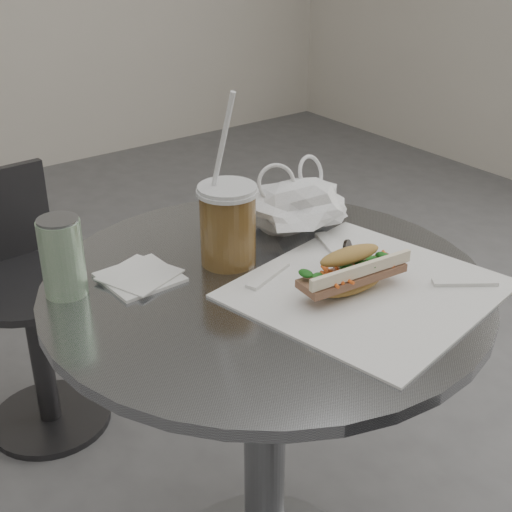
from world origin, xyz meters
TOP-DOWN VIEW (x-y plane):
  - cafe_table at (0.00, 0.20)m, footprint 0.76×0.76m
  - chair_far at (-0.17, 1.01)m, footprint 0.37×0.38m
  - sandwich_paper at (0.11, 0.07)m, footprint 0.45×0.44m
  - banh_mi at (0.08, 0.08)m, footprint 0.24×0.11m
  - iced_coffee at (-0.01, 0.30)m, footprint 0.11×0.11m
  - sunglasses at (0.13, 0.15)m, footprint 0.10×0.07m
  - plastic_bag at (0.17, 0.32)m, footprint 0.22×0.18m
  - napkin_stack at (-0.17, 0.33)m, footprint 0.14×0.14m
  - drink_can at (-0.29, 0.36)m, footprint 0.07×0.07m

SIDE VIEW (x-z plane):
  - chair_far at x=-0.17m, z-range -0.04..0.66m
  - cafe_table at x=0.00m, z-range 0.10..0.84m
  - sandwich_paper at x=0.11m, z-range 0.74..0.74m
  - napkin_stack at x=-0.17m, z-range 0.74..0.75m
  - sunglasses at x=0.13m, z-range 0.73..0.78m
  - banh_mi at x=0.08m, z-range 0.74..0.82m
  - plastic_bag at x=0.17m, z-range 0.74..0.84m
  - drink_can at x=-0.29m, z-range 0.74..0.87m
  - iced_coffee at x=-0.01m, z-range 0.66..0.97m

